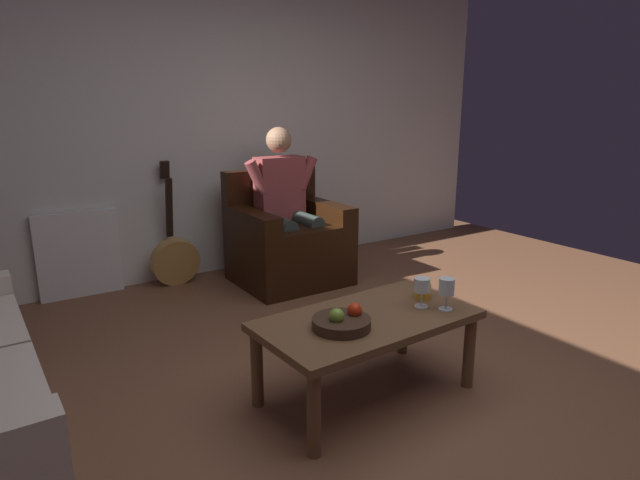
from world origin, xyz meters
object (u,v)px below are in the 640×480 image
wine_glass_far (422,287)px  person_seated (286,200)px  candle_jar (423,290)px  armchair (287,243)px  wine_glass_near (447,288)px  guitar (175,257)px  coffee_table (367,328)px  fruit_bowl (342,322)px

wine_glass_far → person_seated: bearing=-98.1°
wine_glass_far → candle_jar: wine_glass_far is taller
armchair → wine_glass_near: size_ratio=5.43×
wine_glass_far → guitar: bearing=-76.3°
coffee_table → person_seated: bearing=-107.6°
person_seated → wine_glass_far: person_seated is taller
wine_glass_near → wine_glass_far: size_ratio=1.08×
wine_glass_near → candle_jar: (-0.02, -0.19, -0.07)m
armchair → coffee_table: size_ratio=0.82×
wine_glass_near → candle_jar: wine_glass_near is taller
coffee_table → candle_jar: (-0.41, -0.04, 0.10)m
armchair → person_seated: (-0.00, -0.00, 0.35)m
candle_jar → guitar: bearing=-73.4°
armchair → coffee_table: bearing=72.4°
candle_jar → wine_glass_near: bearing=83.6°
person_seated → coffee_table: 1.91m
armchair → wine_glass_near: bearing=84.7°
armchair → coffee_table: armchair is taller
coffee_table → wine_glass_far: (-0.31, 0.05, 0.17)m
armchair → guitar: guitar is taller
person_seated → fruit_bowl: (0.76, 1.84, -0.21)m
person_seated → candle_jar: bearing=84.8°
armchair → wine_glass_near: 1.96m
coffee_table → wine_glass_far: 0.36m
guitar → candle_jar: 2.27m
guitar → armchair: bearing=152.7°
guitar → wine_glass_near: guitar is taller
armchair → person_seated: size_ratio=0.72×
fruit_bowl → armchair: bearing=-112.4°
fruit_bowl → coffee_table: bearing=-166.4°
wine_glass_far → fruit_bowl: size_ratio=0.56×
fruit_bowl → candle_jar: size_ratio=3.15×
coffee_table → wine_glass_near: size_ratio=6.65×
armchair → fruit_bowl: bearing=67.7°
person_seated → coffee_table: size_ratio=1.13×
guitar → wine_glass_near: bearing=104.9°
person_seated → fruit_bowl: size_ratio=4.57×
armchair → candle_jar: 1.76m
guitar → candle_jar: size_ratio=11.50×
wine_glass_far → fruit_bowl: wine_glass_far is taller
guitar → wine_glass_near: 2.45m
guitar → candle_jar: bearing=106.6°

